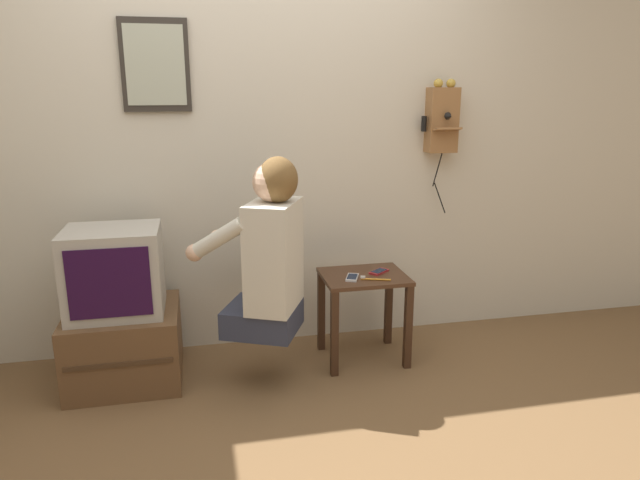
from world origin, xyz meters
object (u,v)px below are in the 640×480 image
television (114,271)px  cell_phone_held (352,277)px  framed_picture (155,65)px  cell_phone_spare (379,272)px  toothbrush (373,279)px  person (269,253)px  wall_phone_antique (442,119)px

television → cell_phone_held: bearing=-2.8°
framed_picture → cell_phone_spare: bearing=-16.0°
cell_phone_held → framed_picture: bearing=-179.8°
framed_picture → toothbrush: framed_picture is taller
person → television: person is taller
television → framed_picture: 1.11m
television → framed_picture: bearing=53.0°
television → toothbrush: television is taller
wall_phone_antique → cell_phone_spare: 1.00m
cell_phone_spare → wall_phone_antique: bearing=82.7°
person → framed_picture: size_ratio=1.90×
person → cell_phone_held: 0.54m
framed_picture → cell_phone_spare: 1.66m
television → cell_phone_held: size_ratio=3.43×
cell_phone_held → toothbrush: size_ratio=0.86×
cell_phone_spare → toothbrush: 0.14m
person → wall_phone_antique: size_ratio=1.14×
person → toothbrush: bearing=-57.3°
television → wall_phone_antique: size_ratio=0.59×
framed_picture → toothbrush: bearing=-22.5°
cell_phone_held → cell_phone_spare: same height
cell_phone_spare → television: bearing=-129.1°
person → wall_phone_antique: (1.12, 0.49, 0.62)m
wall_phone_antique → cell_phone_spare: wall_phone_antique is taller
television → cell_phone_held: television is taller
television → person: bearing=-14.2°
television → toothbrush: (1.35, -0.11, -0.10)m
wall_phone_antique → cell_phone_spare: size_ratio=6.01×
wall_phone_antique → cell_phone_held: wall_phone_antique is taller
cell_phone_spare → toothbrush: toothbrush is taller
person → toothbrush: 0.62m
television → toothbrush: 1.36m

